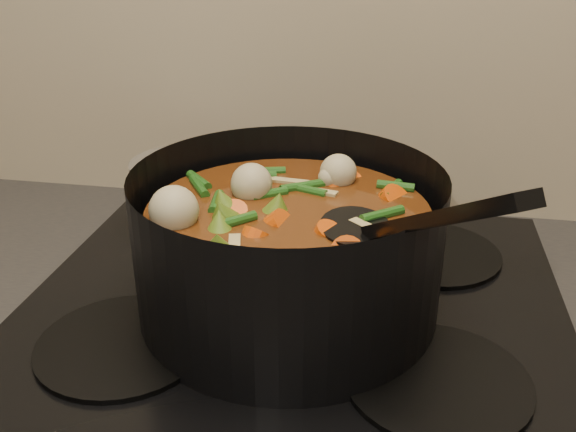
# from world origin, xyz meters

# --- Properties ---
(stovetop) EXTENTS (0.62, 0.54, 0.03)m
(stovetop) POSITION_xyz_m (0.00, 1.93, 0.92)
(stovetop) COLOR black
(stovetop) RESTS_ON counter
(stockpot) EXTENTS (0.43, 0.43, 0.25)m
(stockpot) POSITION_xyz_m (-0.00, 1.90, 1.01)
(stockpot) COLOR black
(stockpot) RESTS_ON stovetop
(saucepan) EXTENTS (0.15, 0.15, 0.12)m
(saucepan) POSITION_xyz_m (-0.18, 2.08, 0.98)
(saucepan) COLOR silver
(saucepan) RESTS_ON stovetop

